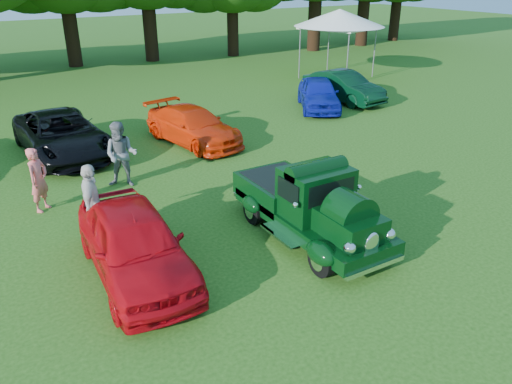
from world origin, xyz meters
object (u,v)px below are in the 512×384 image
back_car_green (343,87)px  hero_pickup (309,206)px  back_car_black (62,134)px  spectator_pink (39,180)px  back_car_orange (193,126)px  spectator_white (92,203)px  red_convertible (135,243)px  back_car_blue (319,94)px  spectator_grey (121,155)px  canopy_tent (340,18)px

back_car_green → hero_pickup: bearing=-139.2°
back_car_green → back_car_black: bearing=178.3°
back_car_green → spectator_pink: bearing=-166.4°
back_car_orange → back_car_green: size_ratio=1.02×
back_car_black → spectator_white: size_ratio=2.79×
red_convertible → spectator_white: bearing=102.4°
back_car_blue → spectator_pink: bearing=-130.0°
spectator_grey → red_convertible: bearing=-73.1°
back_car_orange → spectator_grey: spectator_grey is taller
back_car_blue → canopy_tent: size_ratio=0.63×
spectator_white → back_car_black: bearing=14.9°
back_car_black → canopy_tent: canopy_tent is taller
red_convertible → back_car_orange: bearing=60.4°
spectator_white → canopy_tent: 20.22m
back_car_black → back_car_orange: 4.33m
red_convertible → back_car_blue: bearing=40.3°
red_convertible → back_car_orange: size_ratio=0.99×
hero_pickup → spectator_white: (-4.23, 2.38, 0.15)m
back_car_blue → back_car_green: (1.80, 0.47, 0.01)m
back_car_orange → back_car_blue: bearing=1.4°
hero_pickup → red_convertible: (-3.91, 0.47, -0.03)m
red_convertible → spectator_pink: bearing=107.6°
canopy_tent → back_car_blue: bearing=-135.8°
spectator_grey → canopy_tent: canopy_tent is taller
back_car_blue → spectator_pink: size_ratio=2.38×
back_car_blue → canopy_tent: (5.07, 4.93, 2.51)m
back_car_black → spectator_pink: bearing=-111.4°
hero_pickup → canopy_tent: bearing=48.5°
hero_pickup → back_car_orange: 7.51m
hero_pickup → red_convertible: hero_pickup is taller
back_car_orange → spectator_white: (-4.79, -5.11, 0.28)m
back_car_black → spectator_grey: spectator_grey is taller
spectator_grey → spectator_white: bearing=-88.1°
back_car_black → back_car_orange: size_ratio=1.18×
back_car_orange → spectator_pink: bearing=-163.2°
back_car_orange → back_car_green: back_car_green is taller
back_car_orange → back_car_green: 8.64m
back_car_black → spectator_grey: bearing=-78.5°
red_convertible → back_car_orange: 8.32m
back_car_orange → back_car_blue: size_ratio=1.07×
hero_pickup → back_car_green: bearing=46.3°
red_convertible → spectator_grey: (1.18, 4.55, 0.21)m
back_car_blue → spectator_grey: 10.66m
back_car_blue → spectator_white: spectator_white is taller
red_convertible → spectator_pink: (-1.08, 4.11, 0.11)m
spectator_pink → spectator_white: (0.76, -2.20, 0.07)m
back_car_orange → back_car_green: (8.43, 1.92, 0.07)m
hero_pickup → back_car_green: 13.01m
back_car_black → back_car_blue: 10.82m
back_car_orange → spectator_grey: bearing=-154.1°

